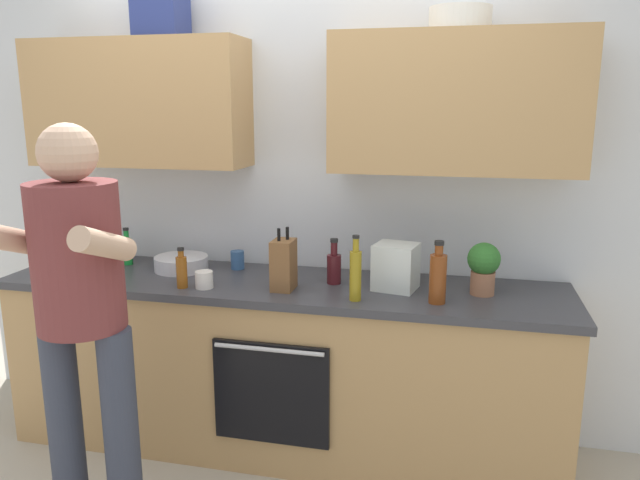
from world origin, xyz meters
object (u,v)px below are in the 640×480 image
(bottle_wine, at_px, (334,267))
(cup_coffee, at_px, (204,280))
(mixing_bowl, at_px, (181,263))
(person_standing, at_px, (81,303))
(bottle_vinegar, at_px, (438,277))
(bottle_syrup, at_px, (182,271))
(potted_herb, at_px, (484,266))
(bottle_soda, at_px, (127,249))
(knife_block, at_px, (284,265))
(bottle_oil, at_px, (355,273))
(grocery_bag_produce, at_px, (396,267))
(cup_tea, at_px, (238,260))
(cup_ceramic, at_px, (107,255))

(bottle_wine, xyz_separation_m, cup_coffee, (-0.60, -0.22, -0.04))
(bottle_wine, xyz_separation_m, mixing_bowl, (-0.85, 0.06, -0.05))
(person_standing, relative_size, bottle_vinegar, 5.98)
(bottle_syrup, xyz_separation_m, potted_herb, (1.42, 0.22, 0.05))
(person_standing, height_order, bottle_syrup, person_standing)
(bottle_soda, height_order, knife_block, knife_block)
(bottle_vinegar, distance_m, bottle_syrup, 1.22)
(bottle_oil, height_order, cup_coffee, bottle_oil)
(bottle_oil, height_order, knife_block, same)
(person_standing, distance_m, potted_herb, 1.76)
(person_standing, distance_m, bottle_syrup, 0.63)
(grocery_bag_produce, bearing_deg, cup_coffee, -167.60)
(bottle_wine, xyz_separation_m, knife_block, (-0.21, -0.15, 0.04))
(cup_tea, bearing_deg, bottle_vinegar, -17.46)
(potted_herb, bearing_deg, knife_block, -171.56)
(bottle_oil, bearing_deg, bottle_vinegar, 7.27)
(potted_herb, bearing_deg, bottle_soda, 176.66)
(person_standing, bearing_deg, bottle_vinegar, 26.18)
(bottle_oil, relative_size, bottle_wine, 1.33)
(bottle_vinegar, height_order, potted_herb, bottle_vinegar)
(cup_coffee, distance_m, grocery_bag_produce, 0.93)
(cup_coffee, distance_m, potted_herb, 1.33)
(bottle_soda, relative_size, bottle_vinegar, 0.72)
(cup_tea, bearing_deg, bottle_soda, -175.42)
(cup_ceramic, bearing_deg, grocery_bag_produce, -3.97)
(person_standing, bearing_deg, mixing_bowl, 91.14)
(bottle_syrup, distance_m, cup_ceramic, 0.70)
(bottle_oil, height_order, grocery_bag_produce, bottle_oil)
(person_standing, xyz_separation_m, bottle_vinegar, (1.35, 0.66, 0.01))
(bottle_oil, distance_m, knife_block, 0.37)
(cup_ceramic, height_order, grocery_bag_produce, grocery_bag_produce)
(bottle_oil, distance_m, cup_ceramic, 1.51)
(cup_tea, height_order, potted_herb, potted_herb)
(cup_tea, height_order, mixing_bowl, cup_tea)
(bottle_soda, xyz_separation_m, cup_ceramic, (-0.13, -0.01, -0.04))
(cup_tea, bearing_deg, bottle_oil, -28.37)
(bottle_soda, distance_m, bottle_syrup, 0.59)
(bottle_oil, relative_size, cup_ceramic, 3.19)
(bottle_wine, height_order, grocery_bag_produce, bottle_wine)
(cup_coffee, xyz_separation_m, potted_herb, (1.31, 0.21, 0.10))
(bottle_oil, bearing_deg, cup_tea, 151.63)
(bottle_soda, bearing_deg, bottle_vinegar, -9.59)
(bottle_oil, bearing_deg, person_standing, -147.94)
(cup_ceramic, distance_m, potted_herb, 2.04)
(bottle_soda, distance_m, knife_block, 1.01)
(mixing_bowl, height_order, potted_herb, potted_herb)
(bottle_wine, distance_m, cup_tea, 0.58)
(grocery_bag_produce, bearing_deg, bottle_oil, -126.44)
(person_standing, height_order, bottle_vinegar, person_standing)
(grocery_bag_produce, bearing_deg, bottle_syrup, -167.90)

